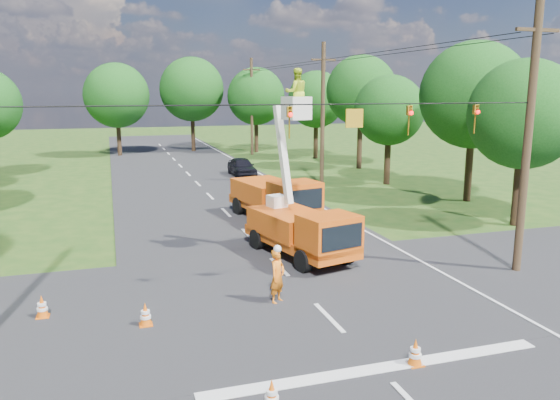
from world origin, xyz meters
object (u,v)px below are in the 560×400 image
object	(u,v)px
pole_right_mid	(323,114)
pole_right_near	(528,136)
pole_right_far	(252,106)
bucket_truck	(301,218)
traffic_cone_8	(318,220)
tree_far_a	(117,96)
traffic_cone_2	(262,234)
tree_right_c	(389,110)
ground_worker	(277,276)
tree_right_d	(361,91)
traffic_cone_5	(42,307)
tree_far_c	(256,96)
tree_far_b	(192,89)
traffic_cone_0	(272,395)
tree_right_b	(474,95)
traffic_cone_7	(281,200)
distant_car	(242,167)
tree_right_a	(524,115)
traffic_cone_4	(145,315)
traffic_cone_1	(415,352)
second_truck	(276,198)
traffic_cone_3	(286,221)
tree_right_e	(316,100)

from	to	relation	value
pole_right_mid	pole_right_near	bearing A→B (deg)	-90.00
pole_right_far	bucket_truck	bearing A→B (deg)	-101.37
traffic_cone_8	tree_far_a	xyz separation A→B (m)	(-8.76, 34.51, 5.83)
traffic_cone_2	tree_right_c	bearing A→B (deg)	43.65
ground_worker	tree_right_d	xyz separation A→B (m)	(15.89, 27.31, 5.79)
traffic_cone_5	tree_far_c	xyz separation A→B (m)	(17.70, 41.36, 5.70)
traffic_cone_8	tree_far_b	distance (m)	37.09
traffic_cone_0	tree_right_c	distance (m)	30.24
tree_right_b	traffic_cone_7	bearing A→B (deg)	170.84
tree_far_b	pole_right_mid	bearing A→B (deg)	-77.59
traffic_cone_0	pole_right_near	size ratio (longest dim) A/B	0.07
bucket_truck	tree_far_c	distance (m)	39.05
distant_car	traffic_cone_0	distance (m)	32.73
ground_worker	tree_right_b	xyz separation A→B (m)	(16.09, 12.31, 5.54)
distant_car	tree_right_a	size ratio (longest dim) A/B	0.52
traffic_cone_2	traffic_cone_5	world-z (taller)	same
pole_right_mid	tree_far_b	size ratio (longest dim) A/B	0.97
pole_right_mid	tree_far_c	bearing A→B (deg)	87.40
ground_worker	tree_far_c	bearing A→B (deg)	34.71
tree_right_b	tree_right_d	distance (m)	15.00
traffic_cone_4	traffic_cone_7	world-z (taller)	same
traffic_cone_1	traffic_cone_5	xyz separation A→B (m)	(-9.16, 5.92, 0.00)
second_truck	distant_car	xyz separation A→B (m)	(1.86, 15.37, -0.49)
pole_right_far	tree_right_b	distance (m)	28.78
traffic_cone_4	traffic_cone_5	bearing A→B (deg)	152.42
second_truck	traffic_cone_3	xyz separation A→B (m)	(0.06, -1.66, -0.86)
distant_car	tree_far_c	size ratio (longest dim) A/B	0.47
ground_worker	traffic_cone_4	world-z (taller)	ground_worker
bucket_truck	traffic_cone_4	distance (m)	8.33
traffic_cone_7	traffic_cone_1	bearing A→B (deg)	-97.50
traffic_cone_1	tree_far_b	bearing A→B (deg)	87.67
traffic_cone_7	tree_far_b	size ratio (longest dim) A/B	0.07
second_truck	traffic_cone_4	distance (m)	13.65
traffic_cone_8	traffic_cone_7	bearing A→B (deg)	93.04
traffic_cone_7	pole_right_mid	distance (m)	9.25
pole_right_far	traffic_cone_7	bearing A→B (deg)	-100.89
tree_right_e	tree_right_d	bearing A→B (deg)	-82.87
traffic_cone_4	pole_right_near	bearing A→B (deg)	3.68
ground_worker	traffic_cone_8	xyz separation A→B (m)	(4.85, 8.80, -0.53)
tree_right_e	second_truck	bearing A→B (deg)	-115.48
tree_far_b	traffic_cone_7	bearing A→B (deg)	-89.13
second_truck	tree_right_b	xyz separation A→B (m)	(12.86, 1.46, 5.21)
traffic_cone_7	tree_far_a	size ratio (longest dim) A/B	0.07
traffic_cone_3	tree_far_b	xyz separation A→B (m)	(0.80, 36.12, 6.45)
tree_right_a	second_truck	bearing A→B (deg)	158.20
traffic_cone_1	traffic_cone_4	distance (m)	7.62
tree_right_e	tree_far_a	distance (m)	20.43
tree_right_c	tree_right_d	size ratio (longest dim) A/B	0.81
traffic_cone_7	pole_right_near	world-z (taller)	pole_right_near
traffic_cone_5	tree_right_a	xyz separation A→B (m)	(21.70, 5.36, 5.20)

